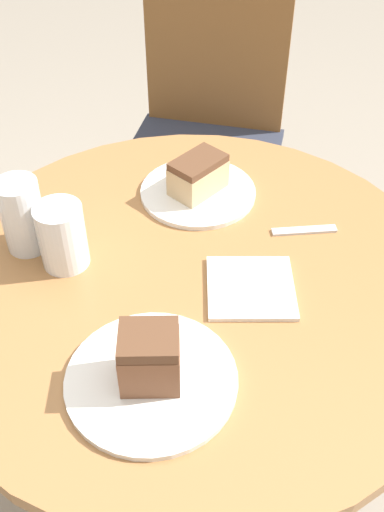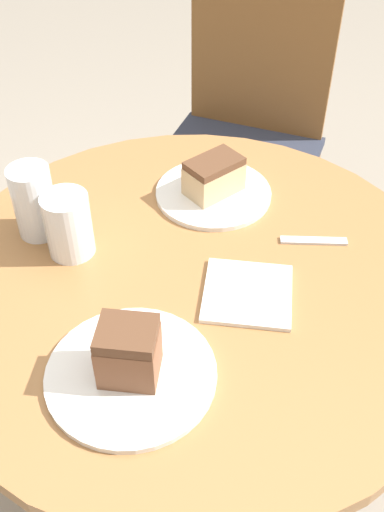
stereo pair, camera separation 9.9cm
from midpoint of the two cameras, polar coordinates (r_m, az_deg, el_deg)
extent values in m
plane|color=gray|center=(1.63, -1.86, -20.74)|extent=(8.00, 8.00, 0.00)
cylinder|color=#9E6B3D|center=(1.62, -1.87, -20.55)|extent=(0.46, 0.46, 0.03)
cylinder|color=#9E6B3D|center=(1.31, -2.23, -13.52)|extent=(0.09, 0.09, 0.69)
cylinder|color=#9E6B3D|center=(1.03, -2.76, -2.37)|extent=(0.90, 0.90, 0.03)
cylinder|color=brown|center=(1.87, -8.00, 0.85)|extent=(0.04, 0.04, 0.45)
cylinder|color=brown|center=(1.79, 4.31, -1.11)|extent=(0.04, 0.04, 0.45)
cylinder|color=brown|center=(2.13, -4.85, 7.14)|extent=(0.04, 0.04, 0.45)
cylinder|color=brown|center=(2.06, 6.03, 5.64)|extent=(0.04, 0.04, 0.45)
cube|color=#2D3342|center=(1.81, -0.72, 9.21)|extent=(0.48, 0.44, 0.03)
cube|color=brown|center=(1.85, 0.68, 18.75)|extent=(0.43, 0.06, 0.47)
cylinder|color=silver|center=(1.19, -1.83, 6.02)|extent=(0.23, 0.23, 0.01)
cylinder|color=silver|center=(0.88, -7.21, -11.79)|extent=(0.25, 0.25, 0.01)
cube|color=tan|center=(1.17, -1.87, 7.35)|extent=(0.12, 0.13, 0.06)
cube|color=brown|center=(1.15, -1.91, 8.81)|extent=(0.12, 0.12, 0.01)
cube|color=brown|center=(0.84, -7.45, -10.12)|extent=(0.09, 0.08, 0.07)
cube|color=brown|center=(0.81, -7.75, -8.11)|extent=(0.09, 0.08, 0.02)
cylinder|color=beige|center=(1.09, -18.24, 2.90)|extent=(0.07, 0.07, 0.10)
cylinder|color=white|center=(1.08, -18.42, 3.57)|extent=(0.07, 0.07, 0.14)
cylinder|color=silver|center=(1.05, -14.81, 0.65)|extent=(0.07, 0.07, 0.07)
cylinder|color=white|center=(1.03, -15.03, 1.61)|extent=(0.08, 0.08, 0.12)
cube|color=silver|center=(0.99, 2.77, -3.16)|extent=(0.16, 0.16, 0.01)
cube|color=silver|center=(1.11, 8.15, 2.33)|extent=(0.12, 0.04, 0.00)
camera|label=1|loc=(0.05, -92.87, -2.65)|focal=42.00mm
camera|label=2|loc=(0.05, 87.13, 2.65)|focal=42.00mm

